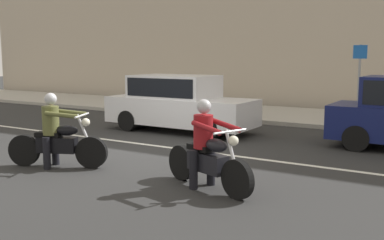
{
  "coord_description": "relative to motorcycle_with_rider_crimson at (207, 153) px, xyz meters",
  "views": [
    {
      "loc": [
        6.65,
        -8.22,
        2.28
      ],
      "look_at": [
        1.62,
        -0.08,
        0.92
      ],
      "focal_mm": 41.8,
      "sensor_mm": 36.0,
      "label": 1
    }
  ],
  "objects": [
    {
      "name": "ground_plane",
      "position": [
        -2.9,
        1.67,
        -0.64
      ],
      "size": [
        80.0,
        80.0,
        0.0
      ],
      "primitive_type": "plane",
      "color": "#292929"
    },
    {
      "name": "sidewalk_slab",
      "position": [
        -2.9,
        9.67,
        -0.57
      ],
      "size": [
        40.0,
        4.4,
        0.14
      ],
      "primitive_type": "cube",
      "color": "#A8A399",
      "rests_on": "ground_plane"
    },
    {
      "name": "lane_marking_stripe",
      "position": [
        -2.98,
        2.57,
        -0.64
      ],
      "size": [
        18.0,
        0.14,
        0.01
      ],
      "primitive_type": "cube",
      "color": "silver",
      "rests_on": "ground_plane"
    },
    {
      "name": "motorcycle_with_rider_crimson",
      "position": [
        0.0,
        0.0,
        0.0
      ],
      "size": [
        2.04,
        0.93,
        1.56
      ],
      "color": "black",
      "rests_on": "ground_plane"
    },
    {
      "name": "motorcycle_with_rider_olive",
      "position": [
        -3.42,
        -0.3,
        -0.0
      ],
      "size": [
        2.01,
        1.03,
        1.55
      ],
      "color": "black",
      "rests_on": "ground_plane"
    },
    {
      "name": "parked_sedan_white",
      "position": [
        -3.78,
        4.81,
        0.24
      ],
      "size": [
        4.62,
        1.82,
        1.72
      ],
      "color": "silver",
      "rests_on": "ground_plane"
    },
    {
      "name": "street_sign_post",
      "position": [
        0.67,
        8.91,
        1.04
      ],
      "size": [
        0.44,
        0.08,
        2.55
      ],
      "color": "gray",
      "rests_on": "sidewalk_slab"
    }
  ]
}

